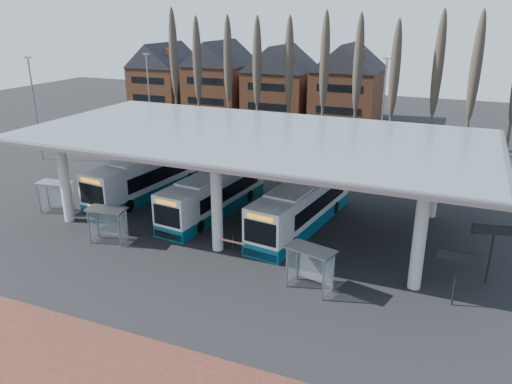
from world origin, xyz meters
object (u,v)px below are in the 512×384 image
at_px(shelter_1, 108,217).
at_px(bus_0, 150,175).
at_px(bus_1, 215,193).
at_px(bus_2, 302,206).
at_px(shelter_2, 311,259).
at_px(shelter_0, 56,190).

bearing_deg(shelter_1, bus_0, 98.54).
xyz_separation_m(bus_0, bus_1, (6.73, -1.53, -0.15)).
distance_m(bus_2, shelter_1, 13.02).
bearing_deg(shelter_2, bus_2, 125.67).
relative_size(shelter_0, shelter_1, 1.01).
bearing_deg(shelter_1, bus_2, 24.99).
xyz_separation_m(bus_0, shelter_0, (-4.19, -6.06, 0.09)).
height_order(shelter_0, shelter_2, shelter_2).
relative_size(bus_1, shelter_2, 3.96).
bearing_deg(shelter_0, shelter_1, -29.01).
distance_m(bus_2, shelter_0, 18.31).
bearing_deg(bus_0, bus_1, -6.55).
height_order(bus_1, shelter_0, bus_1).
bearing_deg(bus_2, shelter_0, -158.45).
height_order(bus_0, shelter_1, bus_0).
distance_m(bus_0, shelter_0, 7.37).
xyz_separation_m(bus_0, shelter_1, (2.71, -8.74, 0.08)).
bearing_deg(shelter_0, shelter_2, -16.87).
bearing_deg(bus_0, shelter_1, -66.47).
height_order(bus_2, shelter_2, bus_2).
relative_size(bus_1, shelter_1, 4.26).
bearing_deg(shelter_0, bus_2, 6.57).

